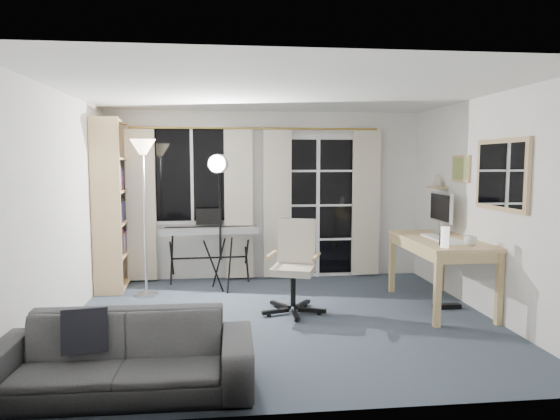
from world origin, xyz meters
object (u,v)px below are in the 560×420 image
Objects in this scene: keyboard_piano at (209,231)px; monitor at (441,209)px; torchiere_lamp at (143,171)px; desk at (440,247)px; studio_light at (219,180)px; sofa at (120,342)px; mug at (470,239)px; bookshelf at (110,208)px; office_chair at (295,257)px.

monitor reaches higher than keyboard_piano.
desk is at bearing -13.97° from torchiere_lamp.
torchiere_lamp is 0.93m from studio_light.
keyboard_piano reaches higher than sofa.
mug reaches higher than sofa.
bookshelf is 1.36m from keyboard_piano.
studio_light reaches higher than mug.
sofa is at bearing -88.32° from studio_light.
bookshelf is 4.31m from monitor.
desk is 0.63m from monitor.
bookshelf reaches higher than office_chair.
office_chair is (1.01, -1.38, -0.12)m from keyboard_piano.
mug reaches higher than desk.
keyboard_piano is 0.74× the size of studio_light.
bookshelf is at bearing 167.71° from monitor.
desk is at bearing 101.31° from mug.
bookshelf is at bearing 168.51° from office_chair.
torchiere_lamp is 14.90× the size of mug.
office_chair is at bearing 163.11° from mug.
office_chair is 7.91× the size of mug.
torchiere_lamp is 1.88× the size of office_chair.
torchiere_lamp is 1.27m from keyboard_piano.
keyboard_piano is 0.88m from studio_light.
sofa is (0.77, -3.22, -0.69)m from bookshelf.
torchiere_lamp is 3.89m from mug.
mug is 3.63m from sofa.
mug is (2.79, -1.92, 0.14)m from keyboard_piano.
sofa is at bearing -158.31° from mug.
bookshelf is at bearing 155.28° from mug.
studio_light is (1.46, -0.44, 0.39)m from bookshelf.
torchiere_lamp reaches higher than keyboard_piano.
bookshelf reaches higher than desk.
keyboard_piano is at bearing 122.65° from studio_light.
studio_light is 3.08m from mug.
bookshelf reaches higher than studio_light.
bookshelf is 2.15× the size of office_chair.
desk is at bearing -4.73° from studio_light.
studio_light is at bearing 151.37° from mug.
studio_light is 1.51m from office_chair.
office_chair is at bearing -56.67° from keyboard_piano.
keyboard_piano is 0.70× the size of sofa.
torchiere_lamp is 3.39× the size of monitor.
bookshelf is 4.53m from mug.
bookshelf is at bearing 161.18° from desk.
sofa is (-3.24, -1.83, -0.33)m from desk.
monitor is (2.89, -0.97, 0.37)m from keyboard_piano.
mug is at bearing -20.90° from torchiere_lamp.
torchiere_lamp is at bearing 159.10° from mug.
bookshelf reaches higher than sofa.
keyboard_piano is at bearing 161.81° from monitor.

